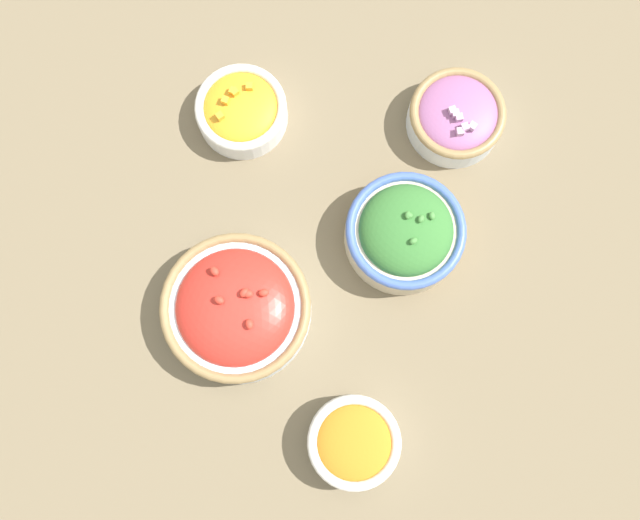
{
  "coord_description": "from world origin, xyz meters",
  "views": [
    {
      "loc": [
        0.16,
        0.02,
        0.91
      ],
      "look_at": [
        0.0,
        0.0,
        0.03
      ],
      "focal_mm": 40.0,
      "sensor_mm": 36.0,
      "label": 1
    }
  ],
  "objects_px": {
    "bowl_squash": "(241,110)",
    "bowl_red_onion": "(456,116)",
    "bowl_cherry_tomatoes": "(236,308)",
    "bowl_carrots": "(354,442)",
    "bowl_broccoli": "(405,232)"
  },
  "relations": [
    {
      "from": "bowl_carrots",
      "to": "bowl_squash",
      "type": "bearing_deg",
      "value": -153.84
    },
    {
      "from": "bowl_cherry_tomatoes",
      "to": "bowl_broccoli",
      "type": "relative_size",
      "value": 1.23
    },
    {
      "from": "bowl_squash",
      "to": "bowl_red_onion",
      "type": "height_order",
      "value": "bowl_red_onion"
    },
    {
      "from": "bowl_cherry_tomatoes",
      "to": "bowl_squash",
      "type": "bearing_deg",
      "value": -172.69
    },
    {
      "from": "bowl_red_onion",
      "to": "bowl_carrots",
      "type": "bearing_deg",
      "value": -11.05
    },
    {
      "from": "bowl_carrots",
      "to": "bowl_red_onion",
      "type": "height_order",
      "value": "bowl_red_onion"
    },
    {
      "from": "bowl_squash",
      "to": "bowl_red_onion",
      "type": "bearing_deg",
      "value": 95.47
    },
    {
      "from": "bowl_broccoli",
      "to": "bowl_squash",
      "type": "height_order",
      "value": "bowl_broccoli"
    },
    {
      "from": "bowl_carrots",
      "to": "bowl_red_onion",
      "type": "xyz_separation_m",
      "value": [
        -0.43,
        0.08,
        -0.0
      ]
    },
    {
      "from": "bowl_red_onion",
      "to": "bowl_squash",
      "type": "bearing_deg",
      "value": -84.53
    },
    {
      "from": "bowl_cherry_tomatoes",
      "to": "bowl_squash",
      "type": "distance_m",
      "value": 0.26
    },
    {
      "from": "bowl_cherry_tomatoes",
      "to": "bowl_carrots",
      "type": "relative_size",
      "value": 1.65
    },
    {
      "from": "bowl_cherry_tomatoes",
      "to": "bowl_broccoli",
      "type": "height_order",
      "value": "bowl_broccoli"
    },
    {
      "from": "bowl_broccoli",
      "to": "bowl_red_onion",
      "type": "relative_size",
      "value": 1.2
    },
    {
      "from": "bowl_carrots",
      "to": "bowl_cherry_tomatoes",
      "type": "bearing_deg",
      "value": -130.75
    }
  ]
}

